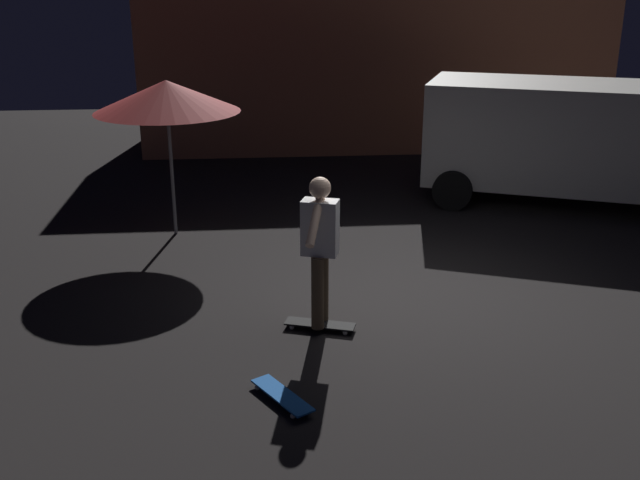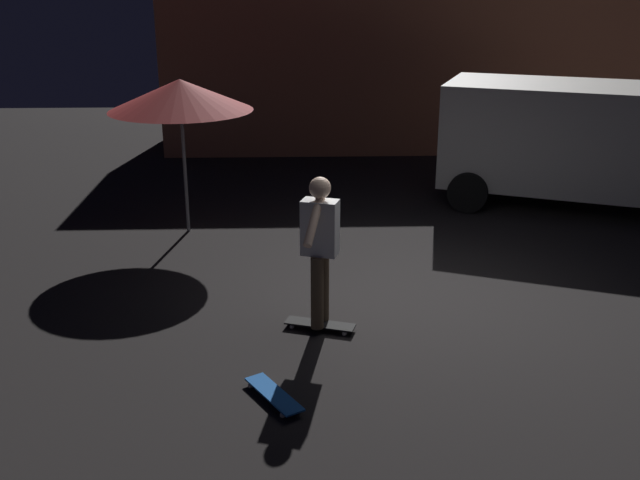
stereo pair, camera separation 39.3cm
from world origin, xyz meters
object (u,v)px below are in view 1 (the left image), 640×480
at_px(patio_umbrella, 167,96).
at_px(skater, 320,241).
at_px(skateboard_ridden, 320,324).
at_px(skateboard_spare, 282,396).
at_px(parked_van, 568,136).

distance_m(patio_umbrella, skater, 4.05).
bearing_deg(skateboard_ridden, skateboard_spare, -108.37).
xyz_separation_m(patio_umbrella, skater, (1.89, -3.43, -1.04)).
xyz_separation_m(skateboard_ridden, skateboard_spare, (-0.48, -1.44, 0.00)).
bearing_deg(skater, patio_umbrella, 118.92).
xyz_separation_m(patio_umbrella, skateboard_ridden, (1.89, -3.43, -2.02)).
relative_size(patio_umbrella, skater, 1.38).
bearing_deg(patio_umbrella, skateboard_ridden, -61.08).
relative_size(parked_van, skateboard_ridden, 6.19).
height_order(patio_umbrella, skateboard_spare, patio_umbrella).
distance_m(skateboard_ridden, skater, 0.98).
xyz_separation_m(parked_van, skateboard_spare, (-5.07, -5.94, -1.11)).
distance_m(parked_van, skateboard_spare, 7.89).
bearing_deg(skateboard_ridden, patio_umbrella, 118.92).
bearing_deg(skateboard_ridden, skater, 0.00).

